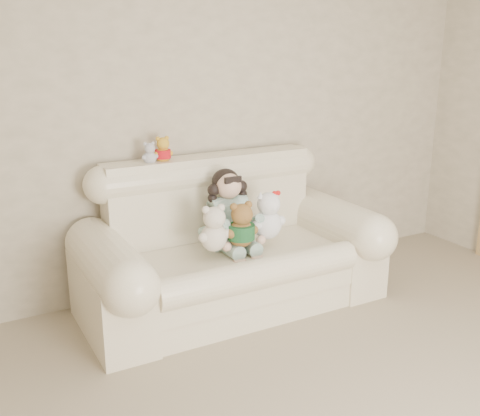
% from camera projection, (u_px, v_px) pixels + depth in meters
% --- Properties ---
extents(wall_back, '(4.50, 0.00, 4.50)m').
position_uv_depth(wall_back, '(221.00, 114.00, 4.21)').
color(wall_back, beige).
rests_on(wall_back, ground).
extents(sofa, '(2.10, 0.95, 1.03)m').
position_uv_depth(sofa, '(233.00, 237.00, 3.93)').
color(sofa, '#FFEECD').
rests_on(sofa, floor).
extents(seated_child, '(0.35, 0.43, 0.56)m').
position_uv_depth(seated_child, '(228.00, 208.00, 3.94)').
color(seated_child, '#306E5A').
rests_on(seated_child, sofa).
extents(brown_teddy, '(0.28, 0.25, 0.36)m').
position_uv_depth(brown_teddy, '(241.00, 220.00, 3.74)').
color(brown_teddy, brown).
rests_on(brown_teddy, sofa).
extents(white_cat, '(0.30, 0.26, 0.40)m').
position_uv_depth(white_cat, '(268.00, 210.00, 3.90)').
color(white_cat, white).
rests_on(white_cat, sofa).
extents(cream_teddy, '(0.23, 0.18, 0.36)m').
position_uv_depth(cream_teddy, '(214.00, 224.00, 3.67)').
color(cream_teddy, silver).
rests_on(cream_teddy, sofa).
extents(yellow_mini_bear, '(0.14, 0.11, 0.22)m').
position_uv_depth(yellow_mini_bear, '(163.00, 147.00, 3.89)').
color(yellow_mini_bear, gold).
rests_on(yellow_mini_bear, sofa).
extents(grey_mini_plush, '(0.14, 0.13, 0.18)m').
position_uv_depth(grey_mini_plush, '(149.00, 151.00, 3.84)').
color(grey_mini_plush, '#BCBBC3').
rests_on(grey_mini_plush, sofa).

